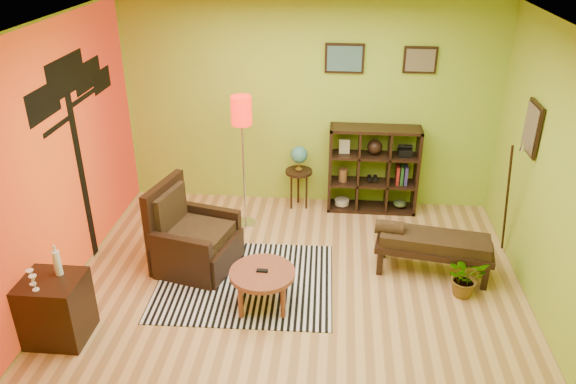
# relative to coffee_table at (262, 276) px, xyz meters

# --- Properties ---
(ground) EXTENTS (5.00, 5.00, 0.00)m
(ground) POSITION_rel_coffee_table_xyz_m (0.31, 0.24, -0.36)
(ground) COLOR tan
(ground) RESTS_ON ground
(room_shell) EXTENTS (5.04, 4.54, 2.82)m
(room_shell) POSITION_rel_coffee_table_xyz_m (0.22, 0.25, 1.44)
(room_shell) COLOR #9AC230
(room_shell) RESTS_ON ground
(zebra_rug) EXTENTS (1.99, 1.65, 0.01)m
(zebra_rug) POSITION_rel_coffee_table_xyz_m (-0.25, 0.38, -0.35)
(zebra_rug) COLOR silver
(zebra_rug) RESTS_ON ground
(coffee_table) EXTENTS (0.68, 0.68, 0.44)m
(coffee_table) POSITION_rel_coffee_table_xyz_m (0.00, 0.00, 0.00)
(coffee_table) COLOR brown
(coffee_table) RESTS_ON ground
(armchair) EXTENTS (1.00, 1.00, 1.01)m
(armchair) POSITION_rel_coffee_table_xyz_m (-0.91, 0.67, -0.05)
(armchair) COLOR black
(armchair) RESTS_ON ground
(side_cabinet) EXTENTS (0.56, 0.51, 0.98)m
(side_cabinet) POSITION_rel_coffee_table_xyz_m (-1.89, -0.67, -0.02)
(side_cabinet) COLOR black
(side_cabinet) RESTS_ON ground
(floor_lamp) EXTENTS (0.26, 0.26, 1.75)m
(floor_lamp) POSITION_rel_coffee_table_xyz_m (-0.46, 1.69, 1.06)
(floor_lamp) COLOR silver
(floor_lamp) RESTS_ON ground
(globe_table) EXTENTS (0.37, 0.37, 0.90)m
(globe_table) POSITION_rel_coffee_table_xyz_m (0.21, 2.24, 0.33)
(globe_table) COLOR black
(globe_table) RESTS_ON ground
(cube_shelf) EXTENTS (1.20, 0.35, 1.20)m
(cube_shelf) POSITION_rel_coffee_table_xyz_m (1.22, 2.27, 0.24)
(cube_shelf) COLOR black
(cube_shelf) RESTS_ON ground
(bench) EXTENTS (1.35, 0.66, 0.60)m
(bench) POSITION_rel_coffee_table_xyz_m (1.81, 0.78, 0.02)
(bench) COLOR black
(bench) RESTS_ON ground
(potted_plant) EXTENTS (0.53, 0.56, 0.35)m
(potted_plant) POSITION_rel_coffee_table_xyz_m (2.14, 0.38, -0.18)
(potted_plant) COLOR #26661E
(potted_plant) RESTS_ON ground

